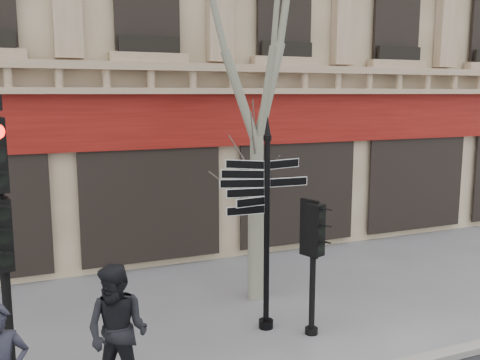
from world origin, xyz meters
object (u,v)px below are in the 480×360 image
(traffic_signal_main, at_px, (0,205))
(pedestrian_b, at_px, (118,332))
(traffic_signal_secondary, at_px, (313,244))
(fingerpost, at_px, (267,188))
(plane_tree, at_px, (257,11))

(traffic_signal_main, distance_m, pedestrian_b, 2.48)
(pedestrian_b, bearing_deg, traffic_signal_secondary, 48.82)
(fingerpost, xyz_separation_m, traffic_signal_main, (-4.28, -0.10, 0.07))
(fingerpost, bearing_deg, plane_tree, 85.60)
(plane_tree, distance_m, pedestrian_b, 6.43)
(fingerpost, height_order, traffic_signal_main, traffic_signal_main)
(fingerpost, distance_m, traffic_signal_main, 4.28)
(plane_tree, bearing_deg, pedestrian_b, -141.78)
(traffic_signal_main, bearing_deg, traffic_signal_secondary, -15.60)
(fingerpost, relative_size, pedestrian_b, 2.01)
(traffic_signal_main, bearing_deg, fingerpost, -9.21)
(traffic_signal_main, height_order, pedestrian_b, traffic_signal_main)
(traffic_signal_secondary, bearing_deg, plane_tree, 76.62)
(fingerpost, relative_size, plane_tree, 0.47)
(fingerpost, xyz_separation_m, plane_tree, (0.44, 1.39, 3.21))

